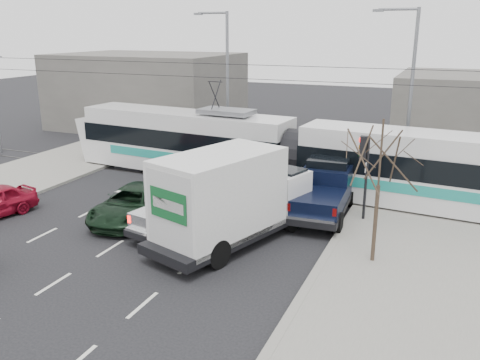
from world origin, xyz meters
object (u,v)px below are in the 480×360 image
at_px(bare_tree, 380,160).
at_px(box_truck, 231,198).
at_px(traffic_signal, 364,160).
at_px(street_lamp_near, 408,85).
at_px(tram, 296,155).
at_px(green_car, 133,204).
at_px(street_lamp_far, 225,75).
at_px(silver_pickup, 200,202).
at_px(navy_pickup, 325,188).

bearing_deg(bare_tree, box_truck, -178.00).
height_order(traffic_signal, street_lamp_near, street_lamp_near).
height_order(street_lamp_near, tram, street_lamp_near).
xyz_separation_m(box_truck, green_car, (-4.95, 0.67, -1.10)).
relative_size(tram, green_car, 5.16).
distance_m(bare_tree, street_lamp_far, 17.97).
bearing_deg(street_lamp_far, green_car, -83.37).
bearing_deg(traffic_signal, street_lamp_near, 83.59).
relative_size(silver_pickup, navy_pickup, 1.08).
relative_size(bare_tree, street_lamp_far, 0.56).
height_order(navy_pickup, green_car, navy_pickup).
bearing_deg(street_lamp_far, bare_tree, -48.88).
bearing_deg(green_car, tram, 44.55).
bearing_deg(box_truck, bare_tree, 20.13).
xyz_separation_m(traffic_signal, navy_pickup, (-1.66, 0.39, -1.56)).
height_order(street_lamp_far, silver_pickup, street_lamp_far).
relative_size(street_lamp_far, box_truck, 1.17).
relative_size(silver_pickup, green_car, 1.23).
bearing_deg(box_truck, silver_pickup, 168.52).
bearing_deg(street_lamp_near, green_car, -132.18).
distance_m(box_truck, navy_pickup, 5.26).
bearing_deg(navy_pickup, tram, 125.63).
height_order(street_lamp_near, silver_pickup, street_lamp_near).
xyz_separation_m(silver_pickup, navy_pickup, (4.44, 3.48, 0.11)).
distance_m(traffic_signal, green_car, 10.01).
height_order(tram, box_truck, tram).
bearing_deg(street_lamp_near, tram, -137.30).
distance_m(street_lamp_far, tram, 9.84).
height_order(traffic_signal, navy_pickup, traffic_signal).
bearing_deg(tram, bare_tree, -50.07).
xyz_separation_m(tram, box_truck, (-0.32, -7.33, -0.07)).
xyz_separation_m(street_lamp_far, tram, (6.78, -6.35, -3.24)).
bearing_deg(traffic_signal, navy_pickup, 166.85).
bearing_deg(street_lamp_far, navy_pickup, -45.38).
relative_size(traffic_signal, street_lamp_near, 0.40).
height_order(traffic_signal, box_truck, traffic_signal).
height_order(street_lamp_near, box_truck, street_lamp_near).
height_order(street_lamp_near, green_car, street_lamp_near).
xyz_separation_m(street_lamp_near, box_truck, (-5.03, -11.69, -3.31)).
distance_m(street_lamp_near, silver_pickup, 13.30).
relative_size(traffic_signal, silver_pickup, 0.58).
xyz_separation_m(silver_pickup, green_car, (-3.04, -0.42, -0.37)).
height_order(bare_tree, silver_pickup, bare_tree).
bearing_deg(street_lamp_near, navy_pickup, -109.40).
distance_m(box_truck, green_car, 5.12).
distance_m(traffic_signal, street_lamp_near, 7.91).
xyz_separation_m(bare_tree, green_car, (-10.27, 0.48, -3.09)).
distance_m(silver_pickup, box_truck, 2.32).
bearing_deg(street_lamp_far, street_lamp_near, -9.87).
bearing_deg(street_lamp_near, traffic_signal, -96.41).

